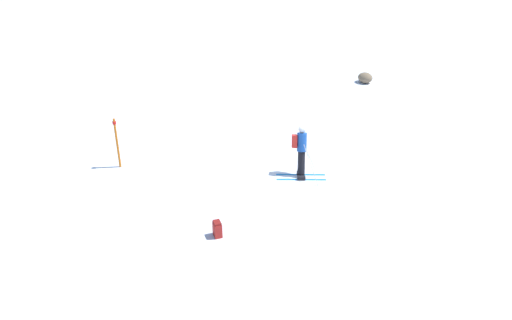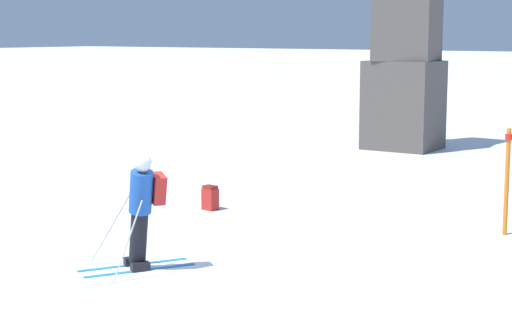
{
  "view_description": "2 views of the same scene",
  "coord_description": "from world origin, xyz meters",
  "views": [
    {
      "loc": [
        -13.04,
        9.14,
        8.66
      ],
      "look_at": [
        -0.56,
        1.9,
        1.22
      ],
      "focal_mm": 35.0,
      "sensor_mm": 36.0,
      "label": 1
    },
    {
      "loc": [
        8.12,
        -9.56,
        3.59
      ],
      "look_at": [
        0.75,
        1.46,
        1.6
      ],
      "focal_mm": 60.0,
      "sensor_mm": 36.0,
      "label": 2
    }
  ],
  "objects": [
    {
      "name": "skier",
      "position": [
        -0.26,
        -0.1,
        1.03
      ],
      "size": [
        1.48,
        1.73,
        1.86
      ],
      "rotation": [
        0.0,
        0.0,
        -0.54
      ],
      "color": "#1E7AC6",
      "rests_on": "ground"
    },
    {
      "name": "trail_marker",
      "position": [
        3.53,
        5.32,
        1.05
      ],
      "size": [
        0.13,
        0.13,
        1.91
      ],
      "color": "orange",
      "rests_on": "ground"
    },
    {
      "name": "exposed_boulder_0",
      "position": [
        6.44,
        -8.99,
        0.28
      ],
      "size": [
        0.85,
        0.72,
        0.55
      ],
      "primitive_type": "ellipsoid",
      "color": "#7A664C",
      "rests_on": "ground"
    },
    {
      "name": "spare_backpack",
      "position": [
        -2.15,
        4.12,
        0.24
      ],
      "size": [
        0.33,
        0.27,
        0.5
      ],
      "rotation": [
        0.0,
        0.0,
        2.97
      ],
      "color": "#AD231E",
      "rests_on": "ground"
    },
    {
      "name": "ground_plane",
      "position": [
        0.0,
        0.0,
        0.0
      ],
      "size": [
        300.0,
        300.0,
        0.0
      ],
      "primitive_type": "plane",
      "color": "white"
    }
  ]
}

